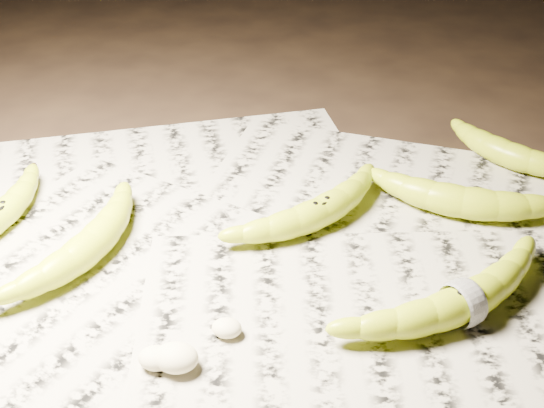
% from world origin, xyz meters
% --- Properties ---
extents(ground, '(3.00, 3.00, 0.00)m').
position_xyz_m(ground, '(0.00, 0.00, 0.00)').
color(ground, black).
rests_on(ground, ground).
extents(newspaper_patch, '(0.90, 0.70, 0.01)m').
position_xyz_m(newspaper_patch, '(0.02, -0.02, 0.00)').
color(newspaper_patch, '#A49E8D').
rests_on(newspaper_patch, ground).
extents(banana_left_b, '(0.11, 0.20, 0.04)m').
position_xyz_m(banana_left_b, '(-0.17, -0.05, 0.03)').
color(banana_left_b, '#C1C618').
rests_on(banana_left_b, newspaper_patch).
extents(banana_center, '(0.17, 0.19, 0.04)m').
position_xyz_m(banana_center, '(0.06, 0.05, 0.03)').
color(banana_center, '#C1C618').
rests_on(banana_center, newspaper_patch).
extents(banana_taped, '(0.21, 0.20, 0.04)m').
position_xyz_m(banana_taped, '(0.22, -0.08, 0.03)').
color(banana_taped, '#C1C618').
rests_on(banana_taped, newspaper_patch).
extents(banana_upper_a, '(0.20, 0.09, 0.04)m').
position_xyz_m(banana_upper_a, '(0.22, 0.10, 0.03)').
color(banana_upper_a, '#C1C618').
rests_on(banana_upper_a, newspaper_patch).
extents(banana_upper_b, '(0.17, 0.14, 0.03)m').
position_xyz_m(banana_upper_b, '(0.28, 0.23, 0.03)').
color(banana_upper_b, '#C1C618').
rests_on(banana_upper_b, newspaper_patch).
extents(measuring_tape, '(0.03, 0.04, 0.05)m').
position_xyz_m(measuring_tape, '(0.22, -0.08, 0.03)').
color(measuring_tape, white).
rests_on(measuring_tape, newspaper_patch).
extents(flesh_chunk_a, '(0.04, 0.03, 0.02)m').
position_xyz_m(flesh_chunk_a, '(-0.03, -0.19, 0.02)').
color(flesh_chunk_a, beige).
rests_on(flesh_chunk_a, newspaper_patch).
extents(flesh_chunk_b, '(0.03, 0.03, 0.02)m').
position_xyz_m(flesh_chunk_b, '(-0.05, -0.19, 0.02)').
color(flesh_chunk_b, beige).
rests_on(flesh_chunk_b, newspaper_patch).
extents(flesh_chunk_c, '(0.03, 0.02, 0.02)m').
position_xyz_m(flesh_chunk_c, '(0.00, -0.14, 0.02)').
color(flesh_chunk_c, beige).
rests_on(flesh_chunk_c, newspaper_patch).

